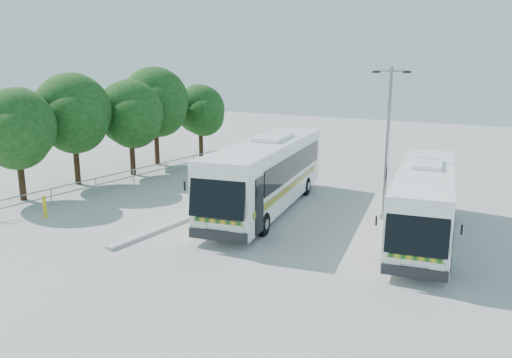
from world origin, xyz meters
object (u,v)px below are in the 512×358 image
Objects in this scene: tree_far_a at (17,127)px; tree_far_e at (201,110)px; tree_far_d at (156,101)px; lamppost at (388,137)px; tree_far_b at (74,112)px; coach_main at (267,173)px; bollard at (45,207)px; tree_far_c at (131,113)px; coach_adjacent at (424,200)px.

tree_far_e is (-0.20, 16.30, -0.19)m from tree_far_a.
tree_far_d is 1.01× the size of lamppost.
tree_far_a is 0.85× the size of lamppost.
tree_far_b is 0.53× the size of coach_main.
tree_far_d reaches higher than coach_main.
tree_far_c is at bearing 110.96° from bollard.
coach_main is 11.85× the size of bollard.
tree_far_d is 4.65m from tree_far_e.
lamppost reaches higher than tree_far_e.
tree_far_e is at bearing 140.87° from coach_adjacent.
bollard is (4.87, -13.30, -4.27)m from tree_far_d.
bollard is at bearing -76.77° from tree_far_e.
bollard is at bearing -51.25° from tree_far_b.
tree_far_d is 22.49m from coach_adjacent.
coach_adjacent reaches higher than bollard.
coach_adjacent is (21.33, -6.39, -3.15)m from tree_far_d.
coach_adjacent is at bearing 14.82° from tree_far_a.
tree_far_a is at bearing -81.99° from tree_far_b.
tree_far_e is at bearing 103.23° from bollard.
tree_far_b is 0.95× the size of tree_far_d.
lamppost is (18.17, 7.19, -0.06)m from tree_far_a.
tree_far_d is 19.62m from lamppost.
tree_far_d is 14.79m from bollard.
tree_far_d is 14.96m from coach_main.
tree_far_b is 8.34m from bollard.
lamppost is at bearing 130.67° from coach_adjacent.
lamppost is at bearing -2.92° from tree_far_c.
lamppost is 16.99m from bollard.
tree_far_d reaches higher than lamppost.
tree_far_b reaches higher than tree_far_c.
tree_far_d is (-0.30, 7.60, 0.25)m from tree_far_b.
tree_far_d is at bearing 92.23° from tree_far_b.
coach_adjacent is 17.89m from bollard.
coach_adjacent is (21.04, 1.21, -2.91)m from tree_far_b.
coach_main is 8.01m from coach_adjacent.
tree_far_d reaches higher than tree_far_a.
tree_far_d reaches higher than tree_far_b.
tree_far_d reaches higher than tree_far_c.
tree_far_b is at bearing -91.83° from tree_far_e.
tree_far_c is at bearing 161.07° from coach_adjacent.
tree_far_e is 0.81× the size of lamppost.
bollard is (3.68, -9.60, -3.71)m from tree_far_c.
tree_far_c is at bearing 87.85° from tree_far_a.
tree_far_c is (0.89, 3.90, -0.31)m from tree_far_b.
tree_far_d is 1.24× the size of tree_far_e.
tree_far_a reaches higher than tree_far_e.
tree_far_d is at bearing 168.18° from lamppost.
bollard is (4.57, -5.70, -4.02)m from tree_far_b.
tree_far_a is 21.28m from coach_adjacent.
tree_far_b is 0.62× the size of coach_adjacent.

